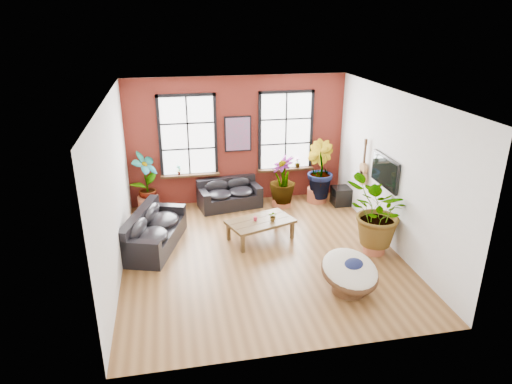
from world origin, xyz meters
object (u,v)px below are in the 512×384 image
Objects in this scene: coffee_table at (260,223)px; papasan_chair at (350,272)px; sofa_left at (153,231)px; sofa_back at (229,194)px.

coffee_table is 1.19× the size of papasan_chair.
sofa_left is 1.34× the size of coffee_table.
papasan_chair is at bearing -79.62° from sofa_back.
sofa_back is 2.16m from coffee_table.
sofa_left is 2.49m from coffee_table.
sofa_back is at bearing 89.48° from papasan_chair.
coffee_table is at bearing -74.85° from sofa_left.
papasan_chair is (1.24, -2.47, 0.00)m from coffee_table.
sofa_back is at bearing -27.77° from sofa_left.
sofa_back is 2.85m from sofa_left.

